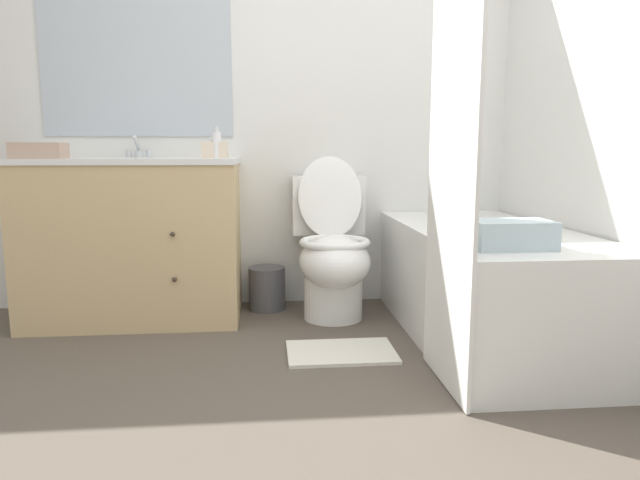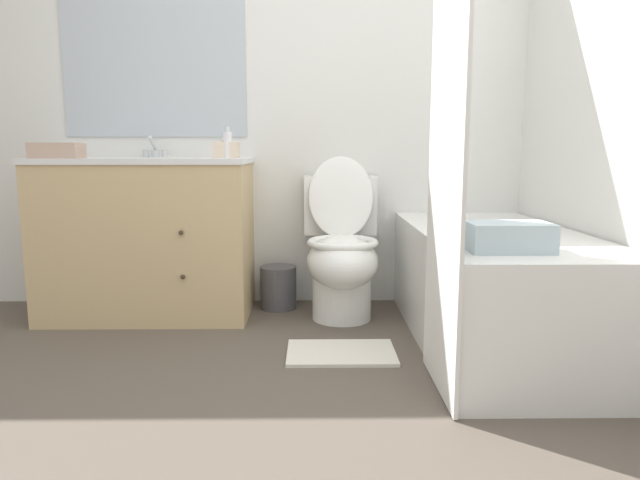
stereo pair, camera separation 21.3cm
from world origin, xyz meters
name	(u,v)px [view 1 (the left image)]	position (x,y,z in m)	size (l,w,h in m)	color
ground_plane	(297,439)	(0.00, 0.00, 0.00)	(14.00, 14.00, 0.00)	brown
wall_back	(278,94)	(-0.01, 1.73, 1.25)	(8.00, 0.06, 2.50)	silver
wall_right	(587,79)	(1.40, 0.85, 1.25)	(0.05, 2.71, 2.50)	silver
vanity_cabinet	(134,238)	(-0.80, 1.42, 0.45)	(1.14, 0.60, 0.88)	tan
sink_faucet	(138,151)	(-0.80, 1.63, 0.92)	(0.14, 0.12, 0.12)	silver
toilet	(332,253)	(0.28, 1.36, 0.36)	(0.42, 0.67, 0.89)	white
bathtub	(488,284)	(0.99, 0.91, 0.28)	(0.74, 1.59, 0.55)	white
shower_curtain	(453,141)	(0.61, 0.38, 0.96)	(0.01, 0.55, 1.91)	white
wastebasket	(267,288)	(-0.09, 1.54, 0.12)	(0.21, 0.21, 0.25)	#4C4C51
tissue_box	(215,150)	(-0.36, 1.44, 0.93)	(0.13, 0.14, 0.11)	beige
soap_dispenser	(216,144)	(-0.34, 1.39, 0.96)	(0.05, 0.05, 0.17)	silver
hand_towel_folded	(39,151)	(-1.21, 1.27, 0.92)	(0.25, 0.15, 0.08)	tan
bath_towel_folded	(511,235)	(0.86, 0.38, 0.60)	(0.31, 0.19, 0.11)	silver
bath_mat	(341,352)	(0.25, 0.76, 0.01)	(0.49, 0.33, 0.02)	silver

